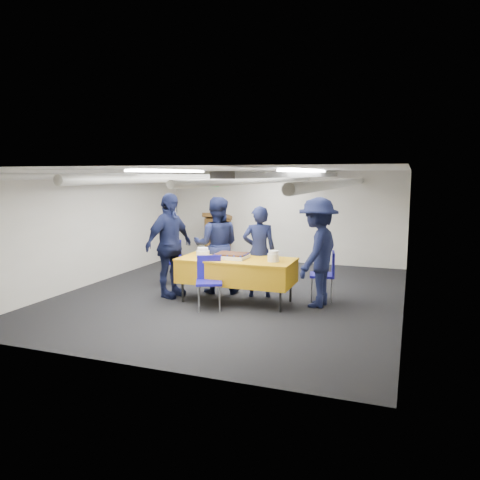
% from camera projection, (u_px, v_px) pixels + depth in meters
% --- Properties ---
extents(ground, '(7.00, 7.00, 0.00)m').
position_uv_depth(ground, '(234.00, 294.00, 8.72)').
color(ground, black).
rests_on(ground, ground).
extents(room_shell, '(6.00, 7.00, 2.30)m').
position_uv_depth(room_shell, '(246.00, 196.00, 8.82)').
color(room_shell, beige).
rests_on(room_shell, ground).
extents(serving_table, '(2.00, 0.91, 0.77)m').
position_uv_depth(serving_table, '(237.00, 270.00, 8.09)').
color(serving_table, black).
rests_on(serving_table, ground).
extents(sheet_cake, '(0.55, 0.43, 0.10)m').
position_uv_depth(sheet_cake, '(232.00, 256.00, 8.06)').
color(sheet_cake, white).
rests_on(sheet_cake, serving_table).
extents(plate_stack_left, '(0.23, 0.23, 0.16)m').
position_uv_depth(plate_stack_left, '(203.00, 253.00, 8.21)').
color(plate_stack_left, white).
rests_on(plate_stack_left, serving_table).
extents(plate_stack_right, '(0.20, 0.20, 0.18)m').
position_uv_depth(plate_stack_right, '(273.00, 256.00, 7.77)').
color(plate_stack_right, white).
rests_on(plate_stack_right, serving_table).
extents(podium, '(0.62, 0.53, 1.25)m').
position_uv_depth(podium, '(218.00, 237.00, 12.01)').
color(podium, brown).
rests_on(podium, ground).
extents(chair_near, '(0.55, 0.55, 0.87)m').
position_uv_depth(chair_near, '(209.00, 276.00, 7.74)').
color(chair_near, gray).
rests_on(chair_near, ground).
extents(chair_right, '(0.49, 0.49, 0.87)m').
position_uv_depth(chair_right, '(327.00, 271.00, 8.20)').
color(chair_right, gray).
rests_on(chair_right, ground).
extents(chair_left, '(0.58, 0.58, 0.87)m').
position_uv_depth(chair_left, '(172.00, 257.00, 9.56)').
color(chair_left, gray).
rests_on(chair_left, ground).
extents(sailor_a, '(0.70, 0.57, 1.65)m').
position_uv_depth(sailor_a, '(259.00, 252.00, 8.43)').
color(sailor_a, black).
rests_on(sailor_a, ground).
extents(sailor_b, '(1.04, 0.92, 1.80)m').
position_uv_depth(sailor_b, '(216.00, 245.00, 8.72)').
color(sailor_b, black).
rests_on(sailor_b, ground).
extents(sailor_c, '(0.73, 1.18, 1.88)m').
position_uv_depth(sailor_c, '(169.00, 245.00, 8.42)').
color(sailor_c, black).
rests_on(sailor_c, ground).
extents(sailor_d, '(0.86, 1.28, 1.84)m').
position_uv_depth(sailor_d, '(318.00, 252.00, 7.81)').
color(sailor_d, black).
rests_on(sailor_d, ground).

